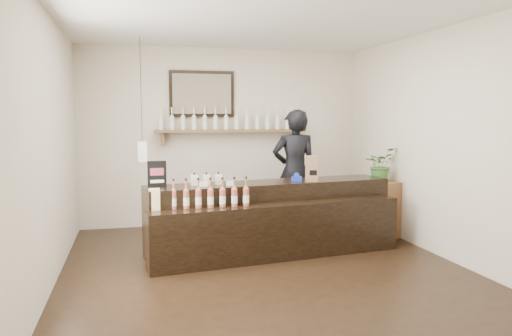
{
  "coord_description": "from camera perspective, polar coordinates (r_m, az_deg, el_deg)",
  "views": [
    {
      "loc": [
        -1.44,
        -5.41,
        1.74
      ],
      "look_at": [
        0.09,
        0.7,
        1.08
      ],
      "focal_mm": 35.0,
      "sensor_mm": 36.0,
      "label": 1
    }
  ],
  "objects": [
    {
      "name": "ground",
      "position": [
        5.86,
        0.86,
        -11.28
      ],
      "size": [
        5.0,
        5.0,
        0.0
      ],
      "primitive_type": "plane",
      "color": "black",
      "rests_on": "ground"
    },
    {
      "name": "room_shell",
      "position": [
        5.59,
        0.89,
        5.62
      ],
      "size": [
        5.0,
        5.0,
        5.0
      ],
      "color": "beige",
      "rests_on": "ground"
    },
    {
      "name": "back_wall_decor",
      "position": [
        7.89,
        -4.56,
        6.06
      ],
      "size": [
        2.66,
        0.96,
        1.69
      ],
      "color": "brown",
      "rests_on": "ground"
    },
    {
      "name": "counter",
      "position": [
        6.37,
        1.91,
        -5.96
      ],
      "size": [
        3.25,
        1.26,
        1.05
      ],
      "color": "black",
      "rests_on": "ground"
    },
    {
      "name": "promo_sign",
      "position": [
        6.05,
        -11.25,
        -0.67
      ],
      "size": [
        0.22,
        0.03,
        0.31
      ],
      "color": "black",
      "rests_on": "counter"
    },
    {
      "name": "paper_bag",
      "position": [
        6.47,
        6.38,
        -0.07
      ],
      "size": [
        0.17,
        0.15,
        0.33
      ],
      "color": "#896042",
      "rests_on": "counter"
    },
    {
      "name": "tape_dispenser",
      "position": [
        6.49,
        4.67,
        -1.13
      ],
      "size": [
        0.14,
        0.07,
        0.11
      ],
      "color": "#1833AC",
      "rests_on": "counter"
    },
    {
      "name": "side_cabinet",
      "position": [
        7.43,
        13.85,
        -4.55
      ],
      "size": [
        0.57,
        0.66,
        0.8
      ],
      "color": "brown",
      "rests_on": "ground"
    },
    {
      "name": "potted_plant",
      "position": [
        7.34,
        13.97,
        0.39
      ],
      "size": [
        0.57,
        0.56,
        0.48
      ],
      "primitive_type": "imported",
      "rotation": [
        0.0,
        0.0,
        0.64
      ],
      "color": "#3D6E2C",
      "rests_on": "side_cabinet"
    },
    {
      "name": "shopkeeper",
      "position": [
        7.37,
        4.43,
        0.49
      ],
      "size": [
        0.79,
        0.55,
        2.07
      ],
      "primitive_type": "imported",
      "rotation": [
        0.0,
        0.0,
        3.06
      ],
      "color": "black",
      "rests_on": "ground"
    }
  ]
}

